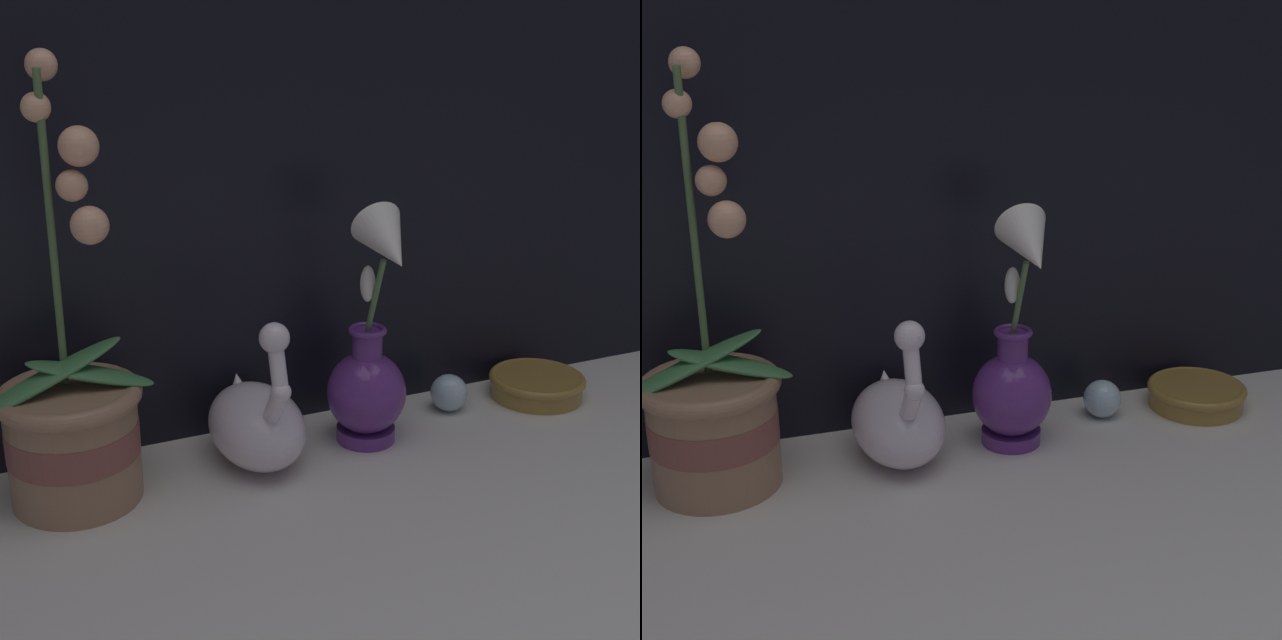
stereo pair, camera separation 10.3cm
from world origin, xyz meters
The scene contains 6 objects.
ground_plane centered at (0.00, 0.00, 0.00)m, with size 2.80×2.80×0.00m, color beige.
orchid_potted_plant centered at (-0.32, 0.13, 0.09)m, with size 0.21×0.16×0.48m.
swan_figurine centered at (-0.11, 0.13, 0.05)m, with size 0.11×0.19×0.20m.
blue_vase centered at (0.04, 0.11, 0.10)m, with size 0.10×0.14×0.31m.
glass_sphere centered at (0.18, 0.15, 0.03)m, with size 0.05×0.05×0.05m.
amber_dish centered at (0.31, 0.14, 0.02)m, with size 0.13×0.13×0.03m.
Camera 1 is at (-0.42, -0.78, 0.52)m, focal length 50.00 mm.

